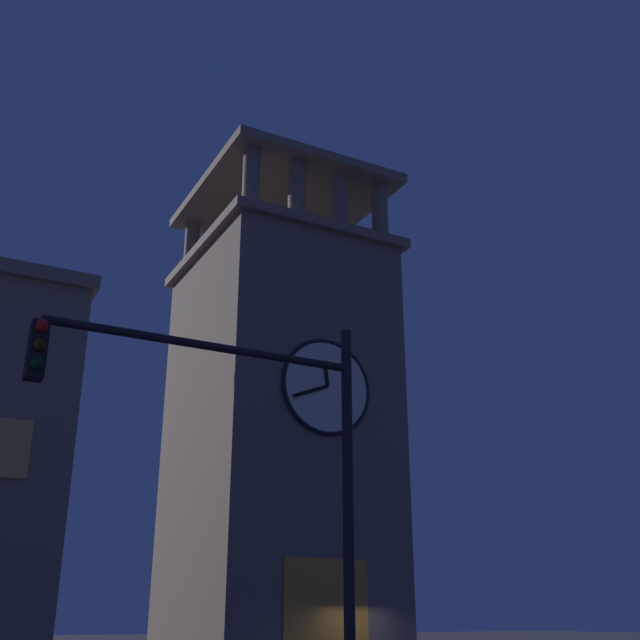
{
  "coord_description": "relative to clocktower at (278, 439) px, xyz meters",
  "views": [
    {
      "loc": [
        14.35,
        22.92,
        2.04
      ],
      "look_at": [
        -0.92,
        -5.73,
        14.49
      ],
      "focal_mm": 43.93,
      "sensor_mm": 36.0,
      "label": 1
    }
  ],
  "objects": [
    {
      "name": "clocktower",
      "position": [
        0.0,
        0.0,
        0.0
      ],
      "size": [
        7.83,
        8.88,
        22.43
      ],
      "color": "#75665B",
      "rests_on": "ground_plane"
    },
    {
      "name": "traffic_signal_near",
      "position": [
        9.06,
        18.76,
        -4.79
      ],
      "size": [
        4.67,
        0.41,
        6.22
      ],
      "color": "black",
      "rests_on": "ground_plane"
    }
  ]
}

